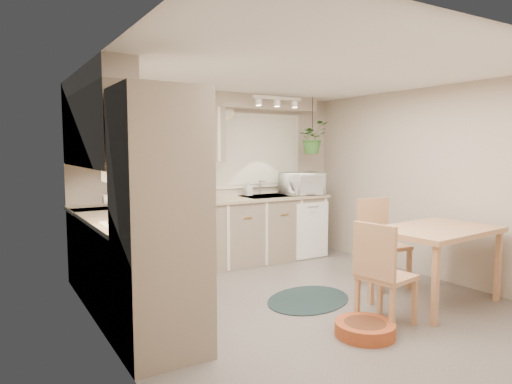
% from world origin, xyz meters
% --- Properties ---
extents(floor, '(4.20, 4.20, 0.00)m').
position_xyz_m(floor, '(0.00, 0.00, 0.00)').
color(floor, slate).
rests_on(floor, ground).
extents(ceiling, '(4.20, 4.20, 0.00)m').
position_xyz_m(ceiling, '(0.00, 0.00, 2.40)').
color(ceiling, white).
rests_on(ceiling, wall_back).
extents(wall_back, '(4.00, 0.04, 2.40)m').
position_xyz_m(wall_back, '(0.00, 2.10, 1.20)').
color(wall_back, '#B5A896').
rests_on(wall_back, floor).
extents(wall_front, '(4.00, 0.04, 2.40)m').
position_xyz_m(wall_front, '(0.00, -2.10, 1.20)').
color(wall_front, '#B5A896').
rests_on(wall_front, floor).
extents(wall_left, '(0.04, 4.20, 2.40)m').
position_xyz_m(wall_left, '(-2.00, 0.00, 1.20)').
color(wall_left, '#B5A896').
rests_on(wall_left, floor).
extents(wall_right, '(0.04, 4.20, 2.40)m').
position_xyz_m(wall_right, '(2.00, 0.00, 1.20)').
color(wall_right, '#B5A896').
rests_on(wall_right, floor).
extents(base_cab_left, '(0.60, 1.85, 0.90)m').
position_xyz_m(base_cab_left, '(-1.70, 0.88, 0.45)').
color(base_cab_left, gray).
rests_on(base_cab_left, floor).
extents(base_cab_back, '(3.60, 0.60, 0.90)m').
position_xyz_m(base_cab_back, '(-0.20, 1.80, 0.45)').
color(base_cab_back, gray).
rests_on(base_cab_back, floor).
extents(counter_left, '(0.64, 1.89, 0.04)m').
position_xyz_m(counter_left, '(-1.69, 0.88, 0.92)').
color(counter_left, tan).
rests_on(counter_left, base_cab_left).
extents(counter_back, '(3.64, 0.64, 0.04)m').
position_xyz_m(counter_back, '(-0.20, 1.79, 0.92)').
color(counter_back, tan).
rests_on(counter_back, base_cab_back).
extents(oven_stack, '(0.65, 0.65, 2.10)m').
position_xyz_m(oven_stack, '(-1.68, -0.38, 1.05)').
color(oven_stack, gray).
rests_on(oven_stack, floor).
extents(wall_oven_face, '(0.02, 0.56, 0.58)m').
position_xyz_m(wall_oven_face, '(-1.35, -0.38, 1.05)').
color(wall_oven_face, white).
rests_on(wall_oven_face, oven_stack).
extents(upper_cab_left, '(0.35, 2.00, 0.75)m').
position_xyz_m(upper_cab_left, '(-1.82, 1.00, 1.83)').
color(upper_cab_left, gray).
rests_on(upper_cab_left, wall_left).
extents(upper_cab_back, '(2.00, 0.35, 0.75)m').
position_xyz_m(upper_cab_back, '(-1.00, 1.93, 1.83)').
color(upper_cab_back, gray).
rests_on(upper_cab_back, wall_back).
extents(soffit_left, '(0.30, 2.00, 0.20)m').
position_xyz_m(soffit_left, '(-1.85, 1.00, 2.30)').
color(soffit_left, '#B5A896').
rests_on(soffit_left, wall_left).
extents(soffit_back, '(3.60, 0.30, 0.20)m').
position_xyz_m(soffit_back, '(-0.20, 1.95, 2.30)').
color(soffit_back, '#B5A896').
rests_on(soffit_back, wall_back).
extents(cooktop, '(0.52, 0.58, 0.02)m').
position_xyz_m(cooktop, '(-1.68, 0.30, 0.94)').
color(cooktop, white).
rests_on(cooktop, counter_left).
extents(range_hood, '(0.40, 0.60, 0.14)m').
position_xyz_m(range_hood, '(-1.70, 0.30, 1.40)').
color(range_hood, white).
rests_on(range_hood, upper_cab_left).
extents(window_blinds, '(1.40, 0.02, 1.00)m').
position_xyz_m(window_blinds, '(0.70, 2.07, 1.60)').
color(window_blinds, silver).
rests_on(window_blinds, wall_back).
extents(window_frame, '(1.50, 0.02, 1.10)m').
position_xyz_m(window_frame, '(0.70, 2.08, 1.60)').
color(window_frame, silver).
rests_on(window_frame, wall_back).
extents(sink, '(0.70, 0.48, 0.10)m').
position_xyz_m(sink, '(0.70, 1.80, 0.90)').
color(sink, '#A0A3A7').
rests_on(sink, counter_back).
extents(dishwasher_front, '(0.58, 0.02, 0.83)m').
position_xyz_m(dishwasher_front, '(1.30, 1.49, 0.42)').
color(dishwasher_front, white).
rests_on(dishwasher_front, base_cab_back).
extents(track_light_bar, '(0.80, 0.04, 0.04)m').
position_xyz_m(track_light_bar, '(0.70, 1.55, 2.33)').
color(track_light_bar, white).
rests_on(track_light_bar, ceiling).
extents(wall_clock, '(0.30, 0.03, 0.30)m').
position_xyz_m(wall_clock, '(0.15, 2.07, 2.18)').
color(wall_clock, '#D8BF4C').
rests_on(wall_clock, wall_back).
extents(dining_table, '(1.36, 0.97, 0.81)m').
position_xyz_m(dining_table, '(1.21, -0.72, 0.40)').
color(dining_table, tan).
rests_on(dining_table, floor).
extents(chair_left, '(0.53, 0.53, 0.97)m').
position_xyz_m(chair_left, '(0.31, -0.87, 0.49)').
color(chair_left, tan).
rests_on(chair_left, floor).
extents(chair_back, '(0.53, 0.53, 1.03)m').
position_xyz_m(chair_back, '(1.18, -0.03, 0.52)').
color(chair_back, tan).
rests_on(chair_back, floor).
extents(braided_rug, '(1.29, 1.14, 0.01)m').
position_xyz_m(braided_rug, '(0.11, 0.04, 0.01)').
color(braided_rug, black).
rests_on(braided_rug, floor).
extents(pet_bed, '(0.57, 0.57, 0.12)m').
position_xyz_m(pet_bed, '(-0.05, -0.97, 0.06)').
color(pet_bed, '#B34023').
rests_on(pet_bed, floor).
extents(microwave, '(0.65, 0.43, 0.41)m').
position_xyz_m(microwave, '(1.25, 1.70, 1.14)').
color(microwave, white).
rests_on(microwave, counter_back).
extents(soap_bottle, '(0.11, 0.22, 0.10)m').
position_xyz_m(soap_bottle, '(0.47, 1.95, 0.99)').
color(soap_bottle, white).
rests_on(soap_bottle, counter_back).
extents(hanging_plant, '(0.49, 0.53, 0.38)m').
position_xyz_m(hanging_plant, '(1.44, 1.70, 1.74)').
color(hanging_plant, '#366C2B').
rests_on(hanging_plant, ceiling).
extents(coffee_maker, '(0.25, 0.28, 0.36)m').
position_xyz_m(coffee_maker, '(-1.15, 1.80, 1.12)').
color(coffee_maker, black).
rests_on(coffee_maker, counter_back).
extents(toaster, '(0.31, 0.19, 0.18)m').
position_xyz_m(toaster, '(-0.72, 1.82, 1.03)').
color(toaster, '#A0A3A7').
rests_on(toaster, counter_back).
extents(knife_block, '(0.13, 0.13, 0.24)m').
position_xyz_m(knife_block, '(-0.42, 1.85, 1.06)').
color(knife_block, tan).
rests_on(knife_block, counter_back).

